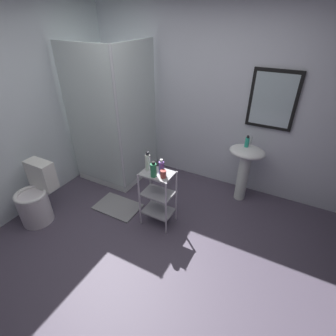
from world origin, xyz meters
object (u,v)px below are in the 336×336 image
at_px(toilet, 36,199).
at_px(hand_soap_bottle, 247,142).
at_px(lotion_bottle_white, 148,162).
at_px(rinse_cup, 163,174).
at_px(bath_mat, 118,207).
at_px(body_wash_bottle_green, 153,170).
at_px(pedestal_sink, 245,163).
at_px(shower_stall, 118,150).
at_px(conditioner_bottle_purple, 161,167).
at_px(storage_cart, 158,194).

xyz_separation_m(toilet, hand_soap_bottle, (2.13, 1.63, 0.56)).
distance_m(lotion_bottle_white, rinse_cup, 0.24).
relative_size(hand_soap_bottle, bath_mat, 0.25).
relative_size(body_wash_bottle_green, bath_mat, 0.31).
bearing_deg(bath_mat, pedestal_sink, 35.17).
distance_m(shower_stall, toilet, 1.33).
xyz_separation_m(toilet, lotion_bottle_white, (1.24, 0.66, 0.53)).
bearing_deg(conditioner_bottle_purple, toilet, -154.79).
bearing_deg(body_wash_bottle_green, bath_mat, 174.95).
height_order(storage_cart, hand_soap_bottle, hand_soap_bottle).
bearing_deg(bath_mat, body_wash_bottle_green, -5.05).
xyz_separation_m(shower_stall, storage_cart, (1.08, -0.64, -0.03)).
height_order(toilet, rinse_cup, rinse_cup).
relative_size(toilet, hand_soap_bottle, 5.01).
relative_size(pedestal_sink, hand_soap_bottle, 5.34).
xyz_separation_m(pedestal_sink, hand_soap_bottle, (-0.03, 0.01, 0.30)).
height_order(toilet, bath_mat, toilet).
height_order(pedestal_sink, hand_soap_bottle, hand_soap_bottle).
bearing_deg(pedestal_sink, rinse_cup, -123.62).
height_order(body_wash_bottle_green, bath_mat, body_wash_bottle_green).
bearing_deg(shower_stall, lotion_bottle_white, -33.61).
height_order(pedestal_sink, conditioner_bottle_purple, conditioner_bottle_purple).
bearing_deg(toilet, conditioner_bottle_purple, 25.21).
bearing_deg(shower_stall, toilet, -102.92).
bearing_deg(rinse_cup, lotion_bottle_white, 166.25).
height_order(hand_soap_bottle, bath_mat, hand_soap_bottle).
bearing_deg(toilet, lotion_bottle_white, 27.85).
xyz_separation_m(pedestal_sink, storage_cart, (-0.78, -0.98, -0.14)).
distance_m(storage_cart, body_wash_bottle_green, 0.39).
height_order(lotion_bottle_white, bath_mat, lotion_bottle_white).
relative_size(pedestal_sink, storage_cart, 1.09).
height_order(shower_stall, hand_soap_bottle, shower_stall).
relative_size(toilet, body_wash_bottle_green, 4.09).
height_order(shower_stall, pedestal_sink, shower_stall).
distance_m(body_wash_bottle_green, bath_mat, 1.03).
bearing_deg(hand_soap_bottle, bath_mat, -144.14).
xyz_separation_m(toilet, body_wash_bottle_green, (1.37, 0.57, 0.51)).
relative_size(body_wash_bottle_green, rinse_cup, 2.12).
relative_size(hand_soap_bottle, conditioner_bottle_purple, 0.85).
bearing_deg(shower_stall, rinse_cup, -30.23).
bearing_deg(bath_mat, hand_soap_bottle, 35.86).
bearing_deg(hand_soap_bottle, rinse_cup, -122.42).
relative_size(toilet, conditioner_bottle_purple, 4.28).
xyz_separation_m(storage_cart, lotion_bottle_white, (-0.13, 0.01, 0.41)).
height_order(storage_cart, bath_mat, storage_cart).
bearing_deg(conditioner_bottle_purple, lotion_bottle_white, -177.00).
bearing_deg(lotion_bottle_white, conditioner_bottle_purple, 3.00).
bearing_deg(toilet, shower_stall, 77.08).
relative_size(storage_cart, bath_mat, 1.23).
xyz_separation_m(shower_stall, lotion_bottle_white, (0.95, -0.63, 0.38)).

